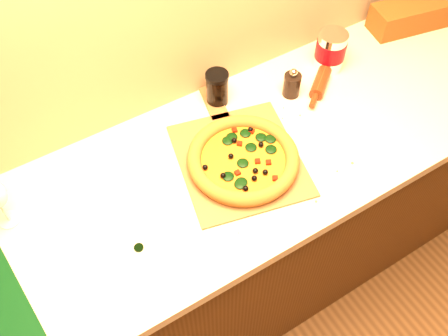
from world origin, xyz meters
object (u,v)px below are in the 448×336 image
Objects in this scene: coffee_canister at (330,50)px; dark_jar at (217,88)px; pizza_peel at (238,156)px; rolling_pin at (324,73)px; pizza at (243,159)px; pepper_grinder at (292,84)px.

coffee_canister is 1.17× the size of dark_jar.
dark_jar is (0.07, 0.24, 0.06)m from pizza_peel.
pizza is at bearing -158.49° from rolling_pin.
pepper_grinder is 0.39× the size of rolling_pin.
pepper_grinder reaches higher than rolling_pin.
pepper_grinder is at bearing -23.42° from dark_jar.
pepper_grinder is at bearing -178.07° from rolling_pin.
pizza reaches higher than pizza_peel.
rolling_pin is 0.40m from dark_jar.
dark_jar is (-0.43, 0.06, -0.01)m from coffee_canister.
rolling_pin is (0.45, 0.14, 0.02)m from pizza_peel.
pepper_grinder reaches higher than pizza.
pizza_peel is 5.20× the size of pepper_grinder.
coffee_canister is at bearing 33.35° from pizza_peel.
pizza_peel is 4.00× the size of coffee_canister.
pizza is at bearing -150.53° from pepper_grinder.
rolling_pin is at bearing 21.51° from pizza.
pepper_grinder is 0.26m from dark_jar.
coffee_canister reaches higher than pepper_grinder.
pizza_peel is 1.70× the size of pizza.
coffee_canister is at bearing 23.44° from pizza.
pizza is (-0.00, -0.04, 0.03)m from pizza_peel.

